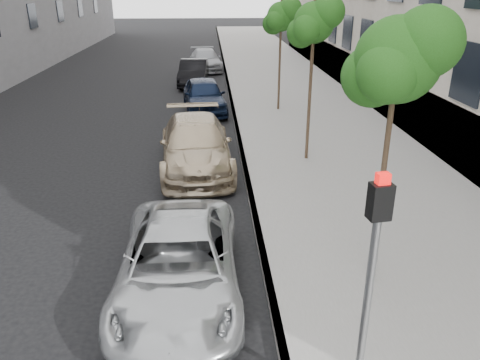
{
  "coord_description": "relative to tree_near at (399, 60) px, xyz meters",
  "views": [
    {
      "loc": [
        0.15,
        -6.06,
        5.31
      ],
      "look_at": [
        0.74,
        3.04,
        1.5
      ],
      "focal_mm": 35.0,
      "sensor_mm": 36.0,
      "label": 1
    }
  ],
  "objects": [
    {
      "name": "ground",
      "position": [
        -3.23,
        -1.5,
        -4.18
      ],
      "size": [
        160.0,
        160.0,
        0.0
      ],
      "primitive_type": "plane",
      "color": "black",
      "rests_on": "ground"
    },
    {
      "name": "tree_mid",
      "position": [
        -0.0,
        6.5,
        0.11
      ],
      "size": [
        1.57,
        1.37,
        4.94
      ],
      "color": "#38281C",
      "rests_on": "sidewalk"
    },
    {
      "name": "sedan_black",
      "position": [
        -3.99,
        19.41,
        -3.48
      ],
      "size": [
        1.71,
        4.34,
        1.41
      ],
      "primitive_type": "imported",
      "rotation": [
        0.0,
        0.0,
        -0.05
      ],
      "color": "black",
      "rests_on": "ground"
    },
    {
      "name": "curb",
      "position": [
        -2.05,
        22.5,
        -4.11
      ],
      "size": [
        0.15,
        72.0,
        0.14
      ],
      "primitive_type": "cube",
      "color": "#9E9B93",
      "rests_on": "ground"
    },
    {
      "name": "tree_near",
      "position": [
        0.0,
        0.0,
        0.0
      ],
      "size": [
        1.75,
        1.55,
        4.91
      ],
      "color": "#38281C",
      "rests_on": "sidewalk"
    },
    {
      "name": "signal_pole",
      "position": [
        -1.26,
        -3.08,
        -1.97
      ],
      "size": [
        0.26,
        0.21,
        3.33
      ],
      "rotation": [
        0.0,
        0.0,
        0.14
      ],
      "color": "#939699",
      "rests_on": "sidewalk"
    },
    {
      "name": "tree_far",
      "position": [
        -0.0,
        13.0,
        -0.11
      ],
      "size": [
        1.59,
        1.39,
        4.73
      ],
      "color": "#38281C",
      "rests_on": "sidewalk"
    },
    {
      "name": "minivan",
      "position": [
        -3.72,
        -0.32,
        -3.53
      ],
      "size": [
        2.18,
        4.7,
        1.31
      ],
      "primitive_type": "imported",
      "rotation": [
        0.0,
        0.0,
        -0.0
      ],
      "color": "#B2B5B7",
      "rests_on": "ground"
    },
    {
      "name": "suv",
      "position": [
        -3.56,
        6.23,
        -3.42
      ],
      "size": [
        2.44,
        5.36,
        1.52
      ],
      "primitive_type": "imported",
      "rotation": [
        0.0,
        0.0,
        0.06
      ],
      "color": "tan",
      "rests_on": "ground"
    },
    {
      "name": "sidewalk",
      "position": [
        1.07,
        22.5,
        -4.11
      ],
      "size": [
        6.4,
        72.0,
        0.14
      ],
      "primitive_type": "cube",
      "color": "gray",
      "rests_on": "ground"
    },
    {
      "name": "sedan_blue",
      "position": [
        -3.35,
        13.27,
        -3.44
      ],
      "size": [
        2.19,
        4.52,
        1.49
      ],
      "primitive_type": "imported",
      "rotation": [
        0.0,
        0.0,
        0.1
      ],
      "color": "black",
      "rests_on": "ground"
    },
    {
      "name": "sedan_rear",
      "position": [
        -3.33,
        24.48,
        -3.51
      ],
      "size": [
        2.4,
        4.85,
        1.35
      ],
      "primitive_type": "imported",
      "rotation": [
        0.0,
        0.0,
        0.11
      ],
      "color": "gray",
      "rests_on": "ground"
    }
  ]
}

